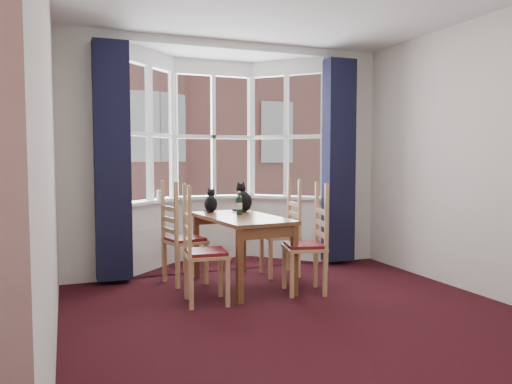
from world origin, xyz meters
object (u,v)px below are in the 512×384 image
dining_table (241,226)px  wine_bottle (239,204)px  chair_left_far (177,242)px  chair_right_near (313,247)px  chair_left_near (197,255)px  cat_right (243,200)px  chair_right_far (287,235)px  cat_left (211,203)px  candle_tall (159,195)px

dining_table → wine_bottle: (0.03, 0.15, 0.22)m
chair_left_far → chair_right_near: (1.24, -0.83, 0.00)m
chair_left_near → wine_bottle: size_ratio=3.53×
chair_left_far → chair_right_near: 1.49m
dining_table → wine_bottle: size_ratio=5.29×
dining_table → cat_right: 0.54m
chair_right_near → chair_right_far: size_ratio=1.00×
dining_table → chair_left_far: bearing=153.5°
chair_left_near → wine_bottle: 1.00m
chair_right_near → cat_left: cat_left is taller
chair_left_near → chair_right_far: size_ratio=1.00×
chair_right_near → candle_tall: 2.14m
chair_left_near → chair_right_near: (1.22, -0.03, 0.00)m
cat_left → cat_right: cat_right is taller
chair_left_near → candle_tall: bearing=92.1°
chair_left_far → cat_left: cat_left is taller
dining_table → chair_left_near: bearing=-142.1°
dining_table → wine_bottle: 0.27m
wine_bottle → cat_right: bearing=62.7°
dining_table → chair_left_near: chair_left_near is taller
dining_table → chair_right_far: size_ratio=1.50×
chair_right_near → dining_table: bearing=139.4°
cat_right → wine_bottle: (-0.15, -0.30, -0.02)m
chair_left_far → cat_left: (0.45, 0.22, 0.40)m
chair_left_near → cat_left: size_ratio=3.19×
chair_left_near → chair_right_far: bearing=31.0°
dining_table → wine_bottle: wine_bottle is taller
chair_left_far → wine_bottle: size_ratio=3.53×
dining_table → cat_right: (0.18, 0.45, 0.24)m
chair_right_near → cat_right: bearing=113.4°
cat_left → chair_left_near: bearing=-112.9°
dining_table → chair_right_near: 0.81m
chair_left_far → chair_left_near: bearing=-89.0°
chair_right_near → chair_right_far: (0.08, 0.81, 0.00)m
chair_right_far → wine_bottle: size_ratio=3.53×
candle_tall → chair_left_near: bearing=-87.9°
cat_left → wine_bottle: bearing=-60.0°
chair_left_near → chair_right_near: same height
cat_right → candle_tall: bearing=141.6°
cat_right → wine_bottle: 0.34m
chair_left_far → cat_right: 0.93m
dining_table → cat_right: size_ratio=3.84×
candle_tall → wine_bottle: bearing=-54.1°
chair_right_near → cat_right: (-0.42, 0.97, 0.42)m
cat_right → candle_tall: 1.11m
dining_table → cat_right: bearing=68.1°
chair_left_near → cat_right: cat_right is taller
chair_right_near → wine_bottle: (-0.57, 0.67, 0.40)m
candle_tall → cat_right: bearing=-38.4°
dining_table → chair_left_near: (-0.62, -0.49, -0.19)m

